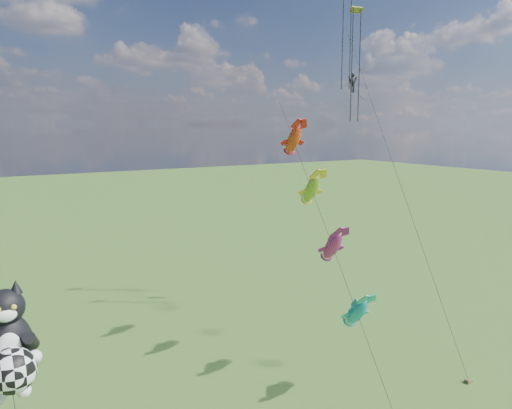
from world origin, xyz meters
TOP-DOWN VIEW (x-y plane):
  - cat_kite_rig at (-5.78, 5.04)m, footprint 2.14×3.97m
  - fish_windsock_rig at (12.80, 9.58)m, footprint 3.44×15.67m
  - parafoil_rig at (21.81, 16.75)m, footprint 4.96×17.12m

SIDE VIEW (x-z plane):
  - cat_kite_rig at x=-5.78m, z-range 2.36..12.02m
  - fish_windsock_rig at x=12.80m, z-range 1.04..18.10m
  - parafoil_rig at x=21.81m, z-range 6.21..34.12m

